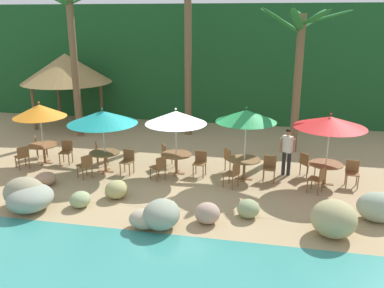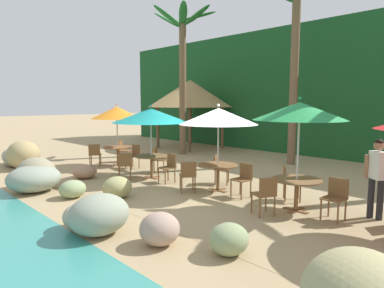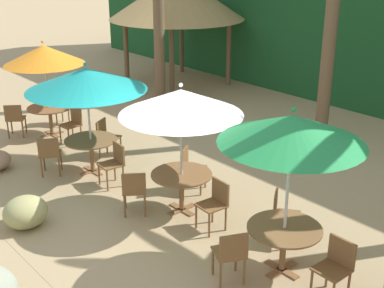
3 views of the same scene
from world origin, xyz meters
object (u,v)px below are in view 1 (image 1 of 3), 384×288
(chair_red_inland, at_px, (306,163))
(waiter_in_white, at_px, (287,149))
(dining_table_green, at_px, (244,163))
(chair_green_inland, at_px, (230,158))
(chair_teal_inland, at_px, (99,152))
(chair_green_left, at_px, (233,173))
(dining_table_teal, at_px, (105,156))
(chair_white_left, at_px, (159,166))
(chair_green_seaward, at_px, (269,166))
(chair_orange_inland, at_px, (39,145))
(dining_table_white, at_px, (176,157))
(chair_white_seaward, at_px, (200,161))
(umbrella_teal, at_px, (102,117))
(chair_orange_left, at_px, (22,156))
(umbrella_green, at_px, (246,116))
(palm_tree_third, at_px, (299,53))
(chair_red_left, at_px, (318,178))
(umbrella_white, at_px, (176,117))
(chair_teal_seaward, at_px, (128,160))
(umbrella_orange, at_px, (40,111))
(umbrella_red, at_px, (330,122))
(chair_white_inland, at_px, (167,153))
(chair_orange_seaward, at_px, (66,150))
(palapa_hut, at_px, (66,68))
(chair_red_seaward, at_px, (352,171))
(dining_table_red, at_px, (326,167))
(palm_tree_second, at_px, (188,39))

(chair_red_inland, height_order, waiter_in_white, waiter_in_white)
(dining_table_green, distance_m, chair_green_inland, 0.86)
(chair_teal_inland, height_order, chair_green_left, same)
(dining_table_teal, xyz_separation_m, chair_white_left, (2.14, -0.41, -0.10))
(chair_green_seaward, bearing_deg, chair_orange_inland, 175.67)
(dining_table_white, relative_size, chair_white_seaward, 1.26)
(umbrella_teal, height_order, chair_teal_inland, umbrella_teal)
(chair_teal_inland, bearing_deg, dining_table_white, -6.50)
(chair_orange_left, relative_size, umbrella_green, 0.34)
(chair_white_seaward, relative_size, palm_tree_third, 0.15)
(chair_green_seaward, relative_size, chair_red_left, 1.00)
(umbrella_green, bearing_deg, umbrella_white, 178.29)
(chair_teal_seaward, height_order, chair_white_left, same)
(chair_teal_inland, xyz_separation_m, chair_red_left, (7.88, -1.14, 0.00))
(chair_teal_seaward, height_order, palm_tree_third, palm_tree_third)
(umbrella_teal, distance_m, chair_red_inland, 7.30)
(chair_green_seaward, bearing_deg, umbrella_orange, 179.57)
(umbrella_orange, height_order, chair_green_seaward, umbrella_orange)
(umbrella_green, height_order, umbrella_red, umbrella_green)
(chair_white_inland, relative_size, palm_tree_third, 0.15)
(umbrella_red, xyz_separation_m, waiter_in_white, (-1.26, 0.62, -1.17))
(dining_table_teal, xyz_separation_m, chair_green_inland, (4.41, 0.90, -0.10))
(chair_orange_left, height_order, chair_green_inland, same)
(chair_orange_left, height_order, umbrella_teal, umbrella_teal)
(chair_orange_inland, distance_m, chair_orange_left, 1.37)
(chair_orange_seaward, bearing_deg, chair_white_left, -13.93)
(umbrella_red, height_order, palm_tree_third, palm_tree_third)
(chair_orange_left, height_order, umbrella_white, umbrella_white)
(umbrella_green, bearing_deg, palapa_hut, 148.46)
(chair_white_inland, relative_size, chair_green_left, 1.00)
(chair_red_seaward, bearing_deg, chair_teal_seaward, -177.15)
(dining_table_teal, relative_size, chair_green_left, 1.26)
(chair_white_seaward, distance_m, umbrella_green, 2.34)
(chair_teal_seaward, height_order, chair_white_inland, same)
(chair_white_left, height_order, chair_red_seaward, same)
(chair_white_seaward, bearing_deg, chair_green_inland, 28.73)
(umbrella_orange, distance_m, chair_teal_inland, 2.65)
(dining_table_green, bearing_deg, waiter_in_white, 26.69)
(umbrella_green, bearing_deg, dining_table_red, 1.94)
(chair_orange_left, xyz_separation_m, umbrella_red, (10.73, 0.69, 1.64))
(chair_orange_inland, relative_size, chair_green_seaward, 1.00)
(chair_green_inland, relative_size, chair_red_seaward, 1.00)
(chair_teal_seaward, bearing_deg, palm_tree_second, 79.46)
(umbrella_green, bearing_deg, chair_teal_inland, 175.59)
(palm_tree_second, relative_size, waiter_in_white, 4.09)
(chair_orange_inland, xyz_separation_m, chair_orange_left, (0.16, -1.36, 0.00))
(chair_green_left, xyz_separation_m, chair_red_inland, (2.38, 1.52, 0.00))
(chair_teal_inland, distance_m, chair_green_left, 5.34)
(umbrella_orange, xyz_separation_m, chair_red_left, (10.01, -0.85, -1.54))
(chair_red_seaward, bearing_deg, dining_table_teal, -177.33)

